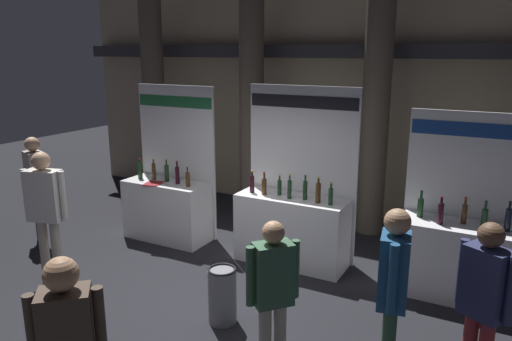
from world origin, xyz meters
TOP-DOWN VIEW (x-y plane):
  - ground_plane at (0.00, 0.00)m, footprint 24.00×24.00m
  - hall_colonnade at (-0.00, 4.30)m, footprint 11.28×1.22m
  - exhibitor_booth_0 at (-1.70, 1.71)m, footprint 1.49×0.72m
  - exhibitor_booth_1 at (0.51, 1.81)m, footprint 1.70×0.66m
  - exhibitor_booth_2 at (2.78, 1.85)m, footprint 1.52×0.66m
  - trash_bin at (0.47, -0.09)m, footprint 0.33×0.33m
  - visitor_0 at (3.14, -0.05)m, footprint 0.48×0.38m
  - visitor_2 at (2.42, -0.32)m, footprint 0.31×0.51m
  - visitor_3 at (1.40, -0.66)m, footprint 0.41×0.42m
  - visitor_4 at (-3.49, 0.60)m, footprint 0.50×0.35m
  - visitor_6 at (-2.14, -0.30)m, footprint 0.61×0.35m

SIDE VIEW (x-z plane):
  - ground_plane at x=0.00m, z-range 0.00..0.00m
  - trash_bin at x=0.47m, z-range 0.00..0.67m
  - exhibitor_booth_2 at x=2.78m, z-range -0.58..1.77m
  - exhibitor_booth_0 at x=-1.70m, z-range -0.65..1.88m
  - exhibitor_booth_1 at x=0.51m, z-range -0.66..1.93m
  - visitor_3 at x=1.40m, z-range 0.14..1.71m
  - visitor_0 at x=3.14m, z-range 0.16..1.83m
  - visitor_4 at x=-3.49m, z-range 0.17..1.91m
  - visitor_2 at x=2.42m, z-range 0.17..1.92m
  - visitor_6 at x=-2.14m, z-range 0.20..2.00m
  - hall_colonnade at x=0.00m, z-range -0.07..5.49m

